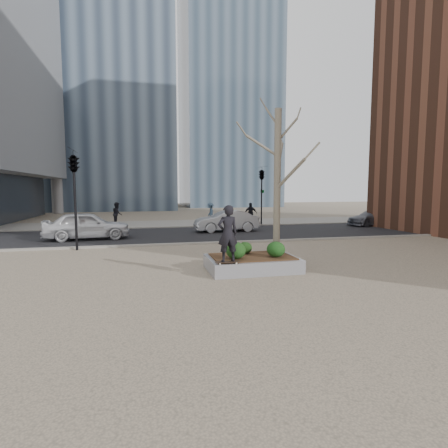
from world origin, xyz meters
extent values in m
plane|color=tan|center=(0.00, 0.00, 0.00)|extent=(120.00, 120.00, 0.00)
cube|color=black|center=(0.00, 10.00, 0.01)|extent=(60.00, 8.00, 0.02)
cube|color=gray|center=(0.00, 17.00, 0.01)|extent=(60.00, 6.00, 0.02)
cube|color=gray|center=(1.00, 0.00, 0.23)|extent=(3.00, 2.00, 0.45)
cube|color=#382314|center=(1.00, 0.00, 0.47)|extent=(2.70, 1.70, 0.04)
ellipsoid|color=#133D15|center=(0.33, -0.37, 0.77)|extent=(0.65, 0.65, 0.55)
ellipsoid|color=#183410|center=(0.90, 0.47, 0.70)|extent=(0.49, 0.49, 0.41)
ellipsoid|color=#113711|center=(1.72, -0.38, 0.75)|extent=(0.61, 0.61, 0.52)
imported|color=black|center=(-0.07, -0.88, 1.40)|extent=(0.66, 0.45, 1.74)
imported|color=silver|center=(-5.53, 9.07, 0.78)|extent=(4.64, 2.21, 1.53)
imported|color=#9A9DA2|center=(2.76, 10.83, 0.70)|extent=(4.21, 1.61, 1.37)
imported|color=#50525C|center=(14.51, 11.94, 0.62)|extent=(4.29, 2.18, 1.19)
imported|color=black|center=(-4.42, 16.62, 0.90)|extent=(0.71, 0.89, 1.76)
imported|color=#395067|center=(2.86, 16.73, 0.85)|extent=(0.64, 1.08, 1.66)
imported|color=black|center=(5.68, 14.76, 0.88)|extent=(1.06, 0.58, 1.71)
cube|color=slate|center=(-6.00, 42.00, 22.50)|extent=(16.00, 16.00, 45.00)
cube|color=slate|center=(12.00, 48.00, 27.50)|extent=(15.00, 15.00, 55.00)
camera|label=1|loc=(-2.63, -11.16, 2.73)|focal=28.00mm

